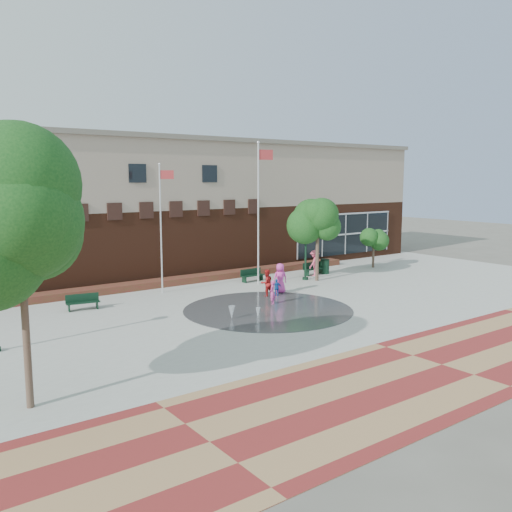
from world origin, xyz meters
TOP-DOWN VIEW (x-y plane):
  - ground at (0.00, 0.00)m, footprint 120.00×120.00m
  - plaza_concrete at (0.00, 4.00)m, footprint 46.00×18.00m
  - paver_band at (0.00, -7.00)m, footprint 46.00×6.00m
  - splash_pad at (0.00, 3.00)m, footprint 8.40×8.40m
  - library_building at (0.00, 17.48)m, footprint 44.40×10.40m
  - flower_bed at (0.00, 11.60)m, footprint 26.00×1.20m
  - flagpole_left at (-2.33, 9.81)m, footprint 0.83×0.31m
  - flagpole_right at (3.59, 8.58)m, footprint 1.06×0.27m
  - lamp_right at (6.88, 7.99)m, footprint 0.43×0.43m
  - bench_left at (-7.44, 8.37)m, footprint 1.66×0.71m
  - bench_mid at (3.77, 9.52)m, footprint 1.65×0.54m
  - bench_right at (8.57, 9.03)m, footprint 1.75×0.60m
  - trash_can at (9.45, 8.88)m, footprint 0.63×0.63m
  - tree_big_left at (-12.54, -2.22)m, footprint 4.82×4.82m
  - tree_mid at (7.26, 7.31)m, footprint 3.11×3.11m
  - tree_small_right at (14.12, 8.70)m, footprint 1.88×1.88m
  - water_jet_a at (-2.50, 2.49)m, footprint 0.32×0.32m
  - water_jet_b at (-1.43, 1.89)m, footprint 0.22×0.22m
  - child_splash at (0.88, 3.77)m, footprint 0.55×0.53m
  - adult_red at (1.84, 5.51)m, footprint 0.76×0.61m
  - adult_pink at (3.00, 5.76)m, footprint 0.96×0.75m
  - child_blue at (2.27, 5.16)m, footprint 0.63×0.43m
  - person_bench at (8.34, 8.72)m, footprint 1.28×0.97m

SIDE VIEW (x-z plane):
  - ground at x=0.00m, z-range 0.00..0.00m
  - flower_bed at x=0.00m, z-range -0.20..0.20m
  - water_jet_a at x=-2.50m, z-range -0.31..0.31m
  - water_jet_b at x=-1.43m, z-range -0.25..0.25m
  - plaza_concrete at x=0.00m, z-range 0.00..0.01m
  - paver_band at x=0.00m, z-range 0.00..0.01m
  - splash_pad at x=0.00m, z-range 0.00..0.01m
  - bench_left at x=-7.44m, z-range -0.14..0.67m
  - bench_mid at x=3.77m, z-range -0.14..0.67m
  - bench_right at x=8.57m, z-range -0.15..0.71m
  - child_blue at x=2.27m, z-range 0.00..0.99m
  - trash_can at x=9.45m, z-range 0.01..1.04m
  - child_splash at x=0.88m, z-range 0.00..1.28m
  - adult_red at x=1.84m, z-range 0.00..1.52m
  - adult_pink at x=3.00m, z-range 0.00..1.72m
  - person_bench at x=8.34m, z-range 0.00..1.75m
  - tree_small_right at x=14.12m, z-range 0.74..3.96m
  - lamp_right at x=6.88m, z-range 0.49..4.55m
  - tree_mid at x=7.26m, z-range 1.20..6.45m
  - flagpole_left at x=-2.33m, z-range 0.42..7.76m
  - library_building at x=0.00m, z-range 0.04..9.24m
  - flagpole_right at x=3.59m, z-range 0.51..9.22m
  - tree_big_left at x=-12.54m, z-range 1.65..9.35m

